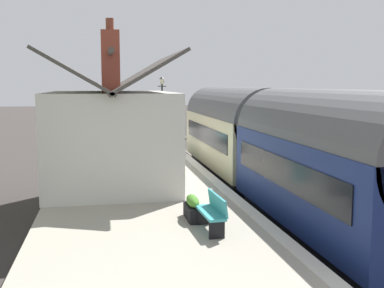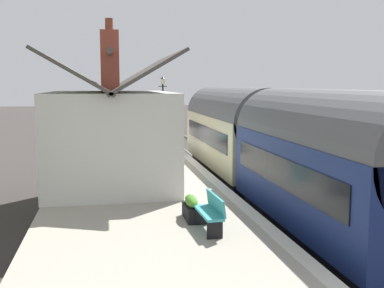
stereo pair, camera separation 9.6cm
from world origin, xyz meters
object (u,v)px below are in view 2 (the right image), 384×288
Objects in this scene: train at (266,144)px; station_sign_board at (155,119)px; planter_corner_building at (93,151)px; bench_by_lamp at (154,144)px; bench_platform_end at (146,138)px; planter_edge_near at (191,208)px; bench_near_building at (211,212)px; station_building at (111,134)px; planter_bench_right at (106,143)px; lamp_post_platform at (163,97)px.

train is 14.05m from station_sign_board.
planter_corner_building is at bearing 153.52° from station_sign_board.
station_sign_board is at bearing -6.88° from bench_by_lamp.
bench_platform_end is at bearing 167.34° from station_sign_board.
bench_by_lamp is at bearing -1.33° from planter_edge_near.
bench_platform_end is (15.67, 0.16, 0.00)m from bench_near_building.
station_building is 4.44× the size of station_sign_board.
station_building reaches higher than planter_bench_right.
lamp_post_platform is (3.77, -3.44, 2.28)m from planter_bench_right.
lamp_post_platform is (4.58, -1.05, 2.24)m from bench_by_lamp.
bench_platform_end is 14.63m from planter_edge_near.
planter_edge_near reaches higher than planter_corner_building.
bench_by_lamp is at bearing 173.12° from station_sign_board.
planter_bench_right is at bearing 37.46° from train.
station_sign_board reaches higher than bench_platform_end.
planter_edge_near is (-5.17, -1.93, -1.40)m from station_building.
planter_bench_right is (-1.68, 2.24, -0.04)m from bench_platform_end.
planter_bench_right is at bearing 126.77° from bench_platform_end.
planter_edge_near is (-14.62, 0.13, -0.17)m from bench_platform_end.
bench_by_lamp is (6.91, 3.52, -0.75)m from train.
planter_corner_building is at bearing 13.60° from planter_edge_near.
station_building is 7.42m from bench_by_lamp.
bench_near_building is 1.57× the size of planter_corner_building.
bench_by_lamp is at bearing -176.41° from bench_platform_end.
bench_by_lamp is 13.18m from bench_near_building.
bench_near_building reaches higher than planter_corner_building.
bench_by_lamp is 6.96m from station_sign_board.
lamp_post_platform reaches higher than planter_edge_near.
lamp_post_platform is at bearing -42.39° from planter_bench_right.
bench_near_building reaches higher than planter_bench_right.
train is 13.48× the size of bench_platform_end.
lamp_post_platform is (2.10, -1.20, 2.24)m from bench_platform_end.
station_building reaches higher than lamp_post_platform.
bench_platform_end is 4.56m from station_sign_board.
bench_near_building is 1.10m from planter_edge_near.
station_building is at bearing -178.64° from planter_bench_right.
bench_near_building is at bearing 177.63° from station_sign_board.
station_sign_board is (13.79, 2.69, -0.03)m from train.
station_building is at bearing 90.61° from train.
station_building reaches higher than train.
lamp_post_platform reaches higher than station_sign_board.
train is 7.79m from bench_by_lamp.
planter_edge_near is at bearing -159.49° from station_building.
station_sign_board is at bearing 5.38° from lamp_post_platform.
lamp_post_platform is (11.49, 2.47, 1.50)m from train.
train is at bearing -36.02° from planter_edge_near.
planter_edge_near is 16.95m from lamp_post_platform.
planter_bench_right reaches higher than planter_edge_near.
lamp_post_platform is at bearing 12.14° from train.
station_sign_board is (4.39, -0.99, 0.71)m from bench_platform_end.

